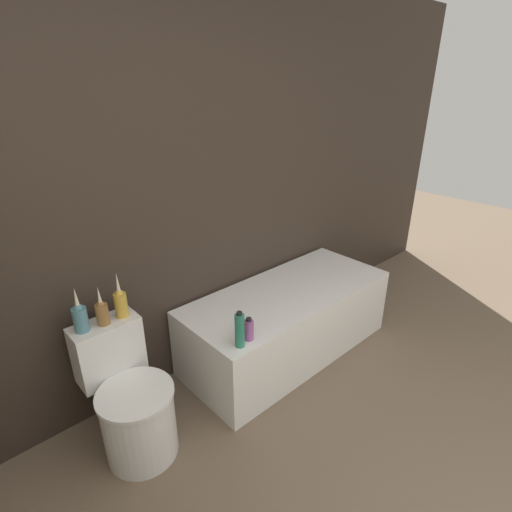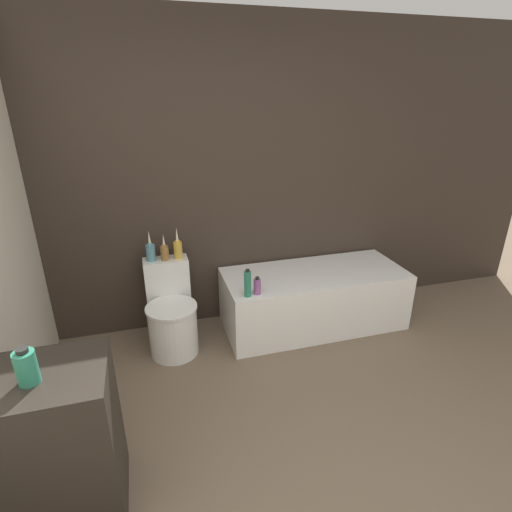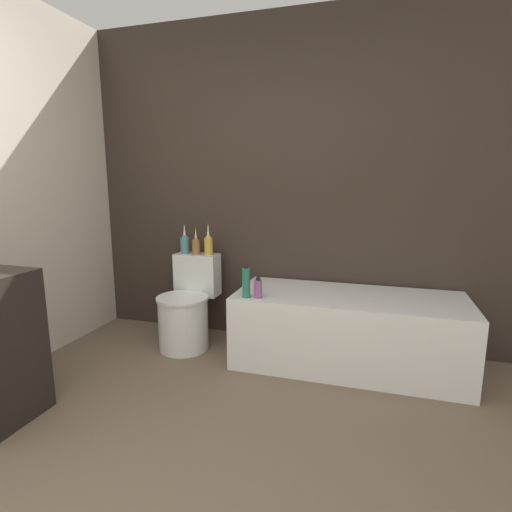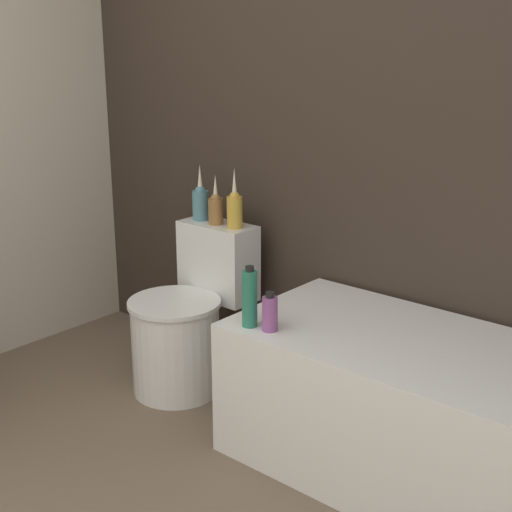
% 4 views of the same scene
% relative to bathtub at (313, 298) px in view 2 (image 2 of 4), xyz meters
% --- Properties ---
extents(wall_back_tiled, '(6.40, 0.06, 2.60)m').
position_rel_bathtub_xyz_m(wall_back_tiled, '(-0.68, 0.39, 1.03)').
color(wall_back_tiled, '#332821').
rests_on(wall_back_tiled, ground_plane).
extents(bathtub, '(1.62, 0.68, 0.53)m').
position_rel_bathtub_xyz_m(bathtub, '(0.00, 0.00, 0.00)').
color(bathtub, white).
rests_on(bathtub, ground).
extents(toilet, '(0.41, 0.58, 0.72)m').
position_rel_bathtub_xyz_m(toilet, '(-1.27, -0.02, 0.03)').
color(toilet, white).
rests_on(toilet, ground).
extents(vanity_counter, '(0.57, 0.47, 0.84)m').
position_rel_bathtub_xyz_m(vanity_counter, '(-1.93, -1.29, 0.16)').
color(vanity_counter, black).
rests_on(vanity_counter, ground).
extents(soap_bottle_glass, '(0.09, 0.09, 0.17)m').
position_rel_bathtub_xyz_m(soap_bottle_glass, '(-1.95, -1.33, 0.66)').
color(soap_bottle_glass, '#267259').
rests_on(soap_bottle_glass, vanity_counter).
extents(vase_gold, '(0.08, 0.08, 0.26)m').
position_rel_bathtub_xyz_m(vase_gold, '(-1.38, 0.20, 0.54)').
color(vase_gold, teal).
rests_on(vase_gold, toilet).
extents(vase_silver, '(0.07, 0.07, 0.23)m').
position_rel_bathtub_xyz_m(vase_silver, '(-1.27, 0.18, 0.53)').
color(vase_silver, olive).
rests_on(vase_silver, toilet).
extents(vase_bronze, '(0.07, 0.07, 0.27)m').
position_rel_bathtub_xyz_m(vase_bronze, '(-1.16, 0.19, 0.55)').
color(vase_bronze, gold).
rests_on(vase_bronze, toilet).
extents(shampoo_bottle_tall, '(0.06, 0.06, 0.23)m').
position_rel_bathtub_xyz_m(shampoo_bottle_tall, '(-0.69, -0.26, 0.37)').
color(shampoo_bottle_tall, '#267259').
rests_on(shampoo_bottle_tall, bathtub).
extents(shampoo_bottle_short, '(0.06, 0.06, 0.15)m').
position_rel_bathtub_xyz_m(shampoo_bottle_short, '(-0.61, -0.25, 0.33)').
color(shampoo_bottle_short, '#8C4C8C').
rests_on(shampoo_bottle_short, bathtub).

